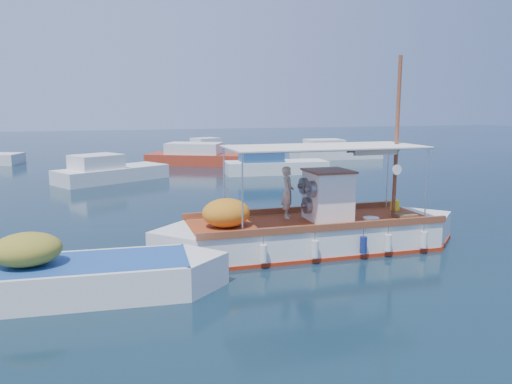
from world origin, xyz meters
name	(u,v)px	position (x,y,z in m)	size (l,w,h in m)	color
ground	(301,246)	(0.00, 0.00, 0.00)	(160.00, 160.00, 0.00)	black
fishing_caique	(310,233)	(0.08, -0.49, 0.53)	(9.84, 2.96, 6.00)	white
dinghy	(69,281)	(-6.71, -2.25, 0.37)	(7.23, 2.47, 1.77)	white
bg_boat_nw	(109,173)	(-5.26, 15.87, 0.49)	(6.72, 5.17, 1.80)	silver
bg_boat_n	(209,158)	(2.11, 22.23, 0.49)	(9.97, 7.00, 1.80)	#A9311C
bg_boat_ne	(273,166)	(4.90, 16.14, 0.49)	(6.72, 2.80, 1.80)	silver
bg_boat_e	(333,153)	(12.87, 23.35, 0.49)	(7.41, 3.02, 1.80)	silver
bg_boat_far_n	(211,150)	(3.71, 28.47, 0.49)	(5.62, 3.88, 1.80)	silver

